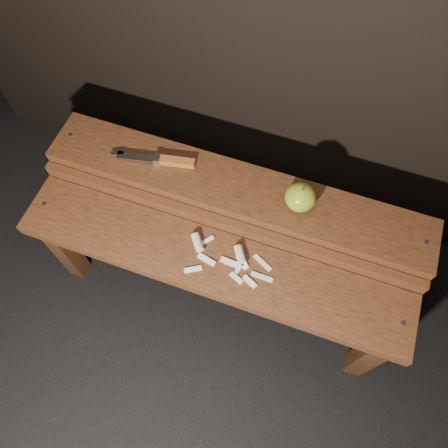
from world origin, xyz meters
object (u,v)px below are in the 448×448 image
(bench_front_tier, at_px, (211,271))
(apple, at_px, (301,197))
(knife, at_px, (167,160))
(bench_rear_tier, at_px, (235,201))

(bench_front_tier, height_order, apple, apple)
(bench_front_tier, xyz_separation_m, apple, (0.19, 0.23, 0.19))
(bench_front_tier, distance_m, knife, 0.37)
(bench_rear_tier, bearing_deg, apple, 1.29)
(bench_rear_tier, relative_size, apple, 12.87)
(bench_rear_tier, xyz_separation_m, apple, (0.19, 0.00, 0.13))
(bench_front_tier, bearing_deg, knife, 133.72)
(bench_rear_tier, height_order, apple, apple)
(bench_rear_tier, distance_m, apple, 0.23)
(bench_front_tier, relative_size, bench_rear_tier, 1.00)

